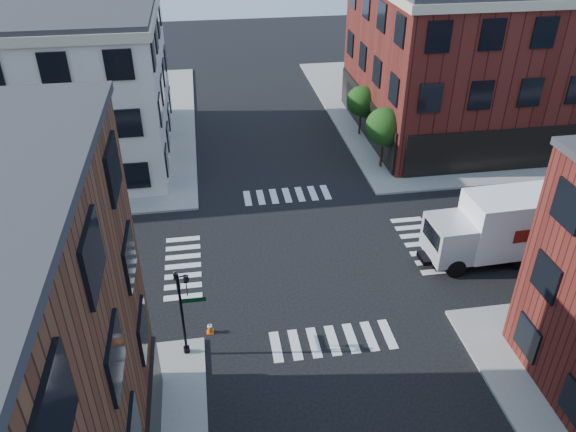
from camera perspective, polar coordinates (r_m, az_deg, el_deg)
The scene contains 10 objects.
ground at distance 32.47m, azimuth 1.81°, elevation -3.96°, with size 120.00×120.00×0.00m, color black.
sidewalk_ne at distance 56.86m, azimuth 19.32°, elevation 10.66°, with size 30.00×30.00×0.15m, color gray.
sidewalk_nw at distance 52.94m, azimuth -26.00°, elevation 7.65°, with size 30.00×30.00×0.15m, color gray.
building_ne at distance 50.74m, azimuth 22.49°, elevation 14.73°, with size 25.00×16.00×12.00m, color #4B1612.
building_nw at distance 46.09m, azimuth -26.64°, elevation 11.53°, with size 22.00×16.00×11.00m, color beige.
tree_near at distance 41.15m, azimuth 9.81°, elevation 8.77°, with size 2.69×2.69×4.49m.
tree_far at distance 46.56m, azimuth 7.55°, elevation 11.35°, with size 2.43×2.43×4.07m.
signal_pole at distance 25.10m, azimuth -10.63°, elevation -8.83°, with size 1.29×1.24×4.60m.
box_truck at distance 33.44m, azimuth 21.40°, elevation -0.96°, with size 8.96×3.01×4.01m.
traffic_cone at distance 27.59m, azimuth -7.95°, elevation -11.18°, with size 0.36×0.36×0.62m.
Camera 1 is at (-5.12, -25.82, 19.01)m, focal length 35.00 mm.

